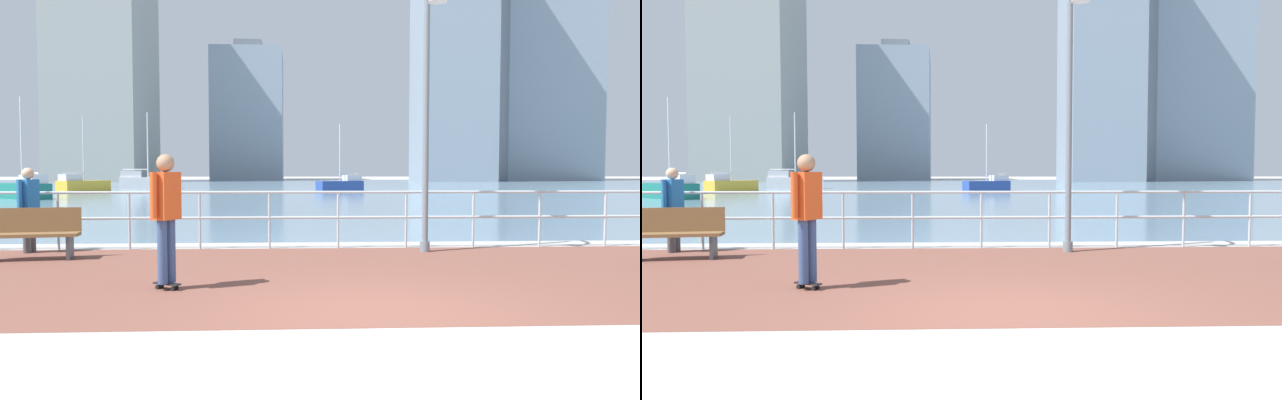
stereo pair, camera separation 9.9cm
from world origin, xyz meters
TOP-DOWN VIEW (x-y plane):
  - ground at (0.00, 40.00)m, footprint 220.00×220.00m
  - brick_paving at (0.00, 2.48)m, footprint 28.00×6.06m
  - harbor_water at (0.00, 50.51)m, footprint 180.00×88.00m
  - waterfront_railing at (0.00, 5.51)m, footprint 25.25×0.06m
  - lamppost at (1.67, 4.75)m, footprint 0.36×0.81m
  - skateboarder at (-2.61, 1.48)m, footprint 0.40×0.52m
  - bystander at (-6.02, 5.16)m, footprint 0.32×0.55m
  - park_bench at (-5.56, 4.24)m, footprint 1.65×0.67m
  - sailboat_red at (-13.68, 45.39)m, footprint 4.96×2.37m
  - sailboat_ivory at (2.95, 38.76)m, footprint 3.83×2.63m
  - sailboat_teal at (-15.97, 27.13)m, footprint 3.96×3.55m
  - sailboat_blue at (-16.35, 37.41)m, footprint 3.06×4.07m
  - tower_steel at (-28.72, 82.51)m, footprint 12.62×16.18m
  - tower_glass at (-8.40, 98.26)m, footprint 11.96×16.40m
  - tower_concrete at (40.72, 89.61)m, footprint 15.61×13.20m
  - tower_slate at (23.19, 80.48)m, footprint 10.58×11.29m

SIDE VIEW (x-z plane):
  - ground at x=0.00m, z-range 0.00..0.00m
  - harbor_water at x=0.00m, z-range 0.00..0.00m
  - brick_paving at x=0.00m, z-range 0.00..0.01m
  - park_bench at x=-5.56m, z-range 0.02..0.94m
  - sailboat_ivory at x=2.95m, z-range -2.10..3.09m
  - sailboat_blue at x=-16.35m, z-range -2.27..3.34m
  - sailboat_teal at x=-15.97m, z-range -2.32..3.41m
  - sailboat_red at x=-13.68m, z-range -2.70..3.98m
  - waterfront_railing at x=0.00m, z-range 0.22..1.40m
  - bystander at x=-6.02m, z-range 0.14..1.79m
  - skateboarder at x=-2.61m, z-range 0.19..1.99m
  - lamppost at x=1.67m, z-range 0.30..5.87m
  - tower_glass at x=-8.40m, z-range -0.83..23.35m
  - tower_steel at x=-28.72m, z-range -0.83..39.64m
  - tower_concrete at x=40.72m, z-range -0.83..41.70m
  - tower_slate at x=23.19m, z-range -0.83..42.74m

